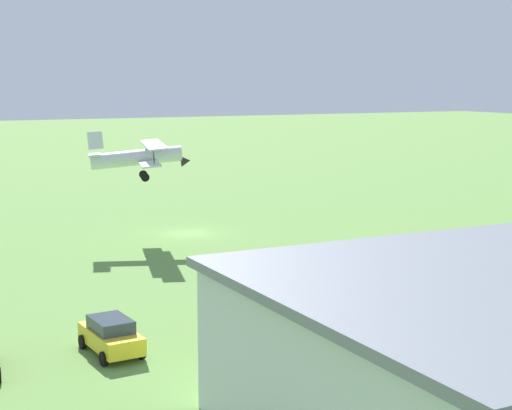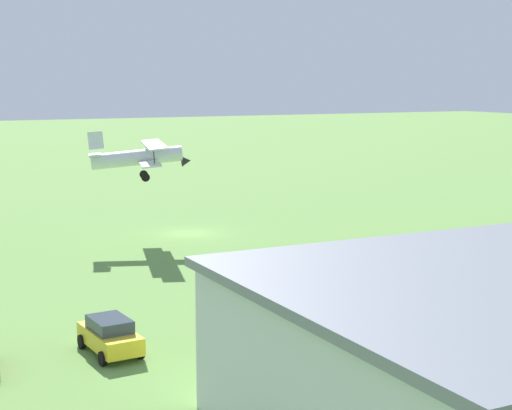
{
  "view_description": "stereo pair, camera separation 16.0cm",
  "coord_description": "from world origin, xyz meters",
  "px_view_note": "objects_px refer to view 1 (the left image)",
  "views": [
    {
      "loc": [
        24.32,
        60.83,
        12.24
      ],
      "look_at": [
        0.82,
        13.87,
        4.26
      ],
      "focal_mm": 57.71,
      "sensor_mm": 36.0,
      "label": 1
    },
    {
      "loc": [
        24.18,
        60.9,
        12.24
      ],
      "look_at": [
        0.82,
        13.87,
        4.26
      ],
      "focal_mm": 57.71,
      "sensor_mm": 36.0,
      "label": 2
    }
  ],
  "objects_px": {
    "biplane": "(140,157)",
    "person_crossing_taxiway": "(215,339)",
    "person_by_parked_cars": "(257,300)",
    "car_yellow": "(111,335)",
    "person_beside_truck": "(204,318)"
  },
  "relations": [
    {
      "from": "biplane",
      "to": "person_crossing_taxiway",
      "type": "relative_size",
      "value": 5.67
    },
    {
      "from": "person_crossing_taxiway",
      "to": "person_by_parked_cars",
      "type": "distance_m",
      "value": 7.05
    },
    {
      "from": "car_yellow",
      "to": "person_crossing_taxiway",
      "type": "relative_size",
      "value": 2.48
    },
    {
      "from": "biplane",
      "to": "person_crossing_taxiway",
      "type": "xyz_separation_m",
      "value": [
        5.51,
        26.19,
        -5.78
      ]
    },
    {
      "from": "biplane",
      "to": "car_yellow",
      "type": "xyz_separation_m",
      "value": [
        9.51,
        23.68,
        -5.75
      ]
    },
    {
      "from": "person_crossing_taxiway",
      "to": "person_by_parked_cars",
      "type": "relative_size",
      "value": 1.04
    },
    {
      "from": "biplane",
      "to": "person_crossing_taxiway",
      "type": "bearing_deg",
      "value": 78.11
    },
    {
      "from": "biplane",
      "to": "person_beside_truck",
      "type": "bearing_deg",
      "value": 78.56
    },
    {
      "from": "person_crossing_taxiway",
      "to": "person_beside_truck",
      "type": "bearing_deg",
      "value": -104.93
    },
    {
      "from": "car_yellow",
      "to": "person_crossing_taxiway",
      "type": "distance_m",
      "value": 4.72
    },
    {
      "from": "biplane",
      "to": "person_by_parked_cars",
      "type": "distance_m",
      "value": 21.76
    },
    {
      "from": "person_crossing_taxiway",
      "to": "person_beside_truck",
      "type": "xyz_separation_m",
      "value": [
        -0.89,
        -3.34,
        -0.04
      ]
    },
    {
      "from": "car_yellow",
      "to": "person_by_parked_cars",
      "type": "xyz_separation_m",
      "value": [
        -8.72,
        -2.72,
        -0.06
      ]
    },
    {
      "from": "person_crossing_taxiway",
      "to": "person_beside_truck",
      "type": "height_order",
      "value": "person_crossing_taxiway"
    },
    {
      "from": "person_by_parked_cars",
      "to": "person_beside_truck",
      "type": "bearing_deg",
      "value": 26.25
    }
  ]
}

